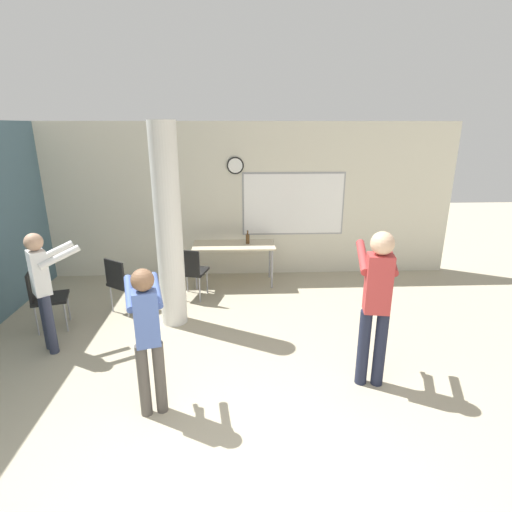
{
  "coord_description": "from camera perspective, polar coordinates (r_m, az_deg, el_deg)",
  "views": [
    {
      "loc": [
        0.01,
        -2.24,
        2.74
      ],
      "look_at": [
        0.23,
        2.46,
        1.19
      ],
      "focal_mm": 28.0,
      "sensor_mm": 36.0,
      "label": 1
    }
  ],
  "objects": [
    {
      "name": "person_playing_side",
      "position": [
        4.36,
        16.81,
        -5.7
      ],
      "size": [
        0.46,
        0.7,
        1.74
      ],
      "color": "#1E2338",
      "rests_on": "ground_plane"
    },
    {
      "name": "wall_back",
      "position": [
        7.42,
        -2.55,
        7.84
      ],
      "size": [
        8.0,
        0.15,
        2.8
      ],
      "color": "beige",
      "rests_on": "ground_plane"
    },
    {
      "name": "person_watching_back",
      "position": [
        5.49,
        -28.1,
        -3.5
      ],
      "size": [
        0.61,
        0.56,
        1.54
      ],
      "color": "#2D3347",
      "rests_on": "ground_plane"
    },
    {
      "name": "chair_table_left",
      "position": [
        6.55,
        -9.3,
        -1.88
      ],
      "size": [
        0.54,
        0.54,
        0.87
      ],
      "color": "black",
      "rests_on": "ground_plane"
    },
    {
      "name": "chair_by_left_wall",
      "position": [
        6.24,
        -28.02,
        -4.92
      ],
      "size": [
        0.54,
        0.54,
        0.87
      ],
      "color": "black",
      "rests_on": "ground_plane"
    },
    {
      "name": "ground_plane",
      "position": [
        3.54,
        -2.25,
        -32.43
      ],
      "size": [
        24.0,
        24.0,
        0.0
      ],
      "primitive_type": "plane",
      "color": "#ADA389"
    },
    {
      "name": "chair_near_pillar",
      "position": [
        6.32,
        -18.45,
        -3.38
      ],
      "size": [
        0.61,
        0.61,
        0.87
      ],
      "color": "black",
      "rests_on": "ground_plane"
    },
    {
      "name": "bottle_on_table",
      "position": [
        7.07,
        -1.2,
        2.52
      ],
      "size": [
        0.07,
        0.07,
        0.24
      ],
      "color": "#4C3319",
      "rests_on": "folding_table"
    },
    {
      "name": "folding_table",
      "position": [
        7.06,
        -3.16,
        1.23
      ],
      "size": [
        1.43,
        0.64,
        0.73
      ],
      "color": "beige",
      "rests_on": "ground_plane"
    },
    {
      "name": "support_pillar",
      "position": [
        5.55,
        -12.37,
        3.86
      ],
      "size": [
        0.36,
        0.36,
        2.8
      ],
      "color": "silver",
      "rests_on": "ground_plane"
    },
    {
      "name": "person_playing_front",
      "position": [
        3.94,
        -15.28,
        -10.29
      ],
      "size": [
        0.45,
        0.6,
        1.53
      ],
      "color": "#514C47",
      "rests_on": "ground_plane"
    }
  ]
}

